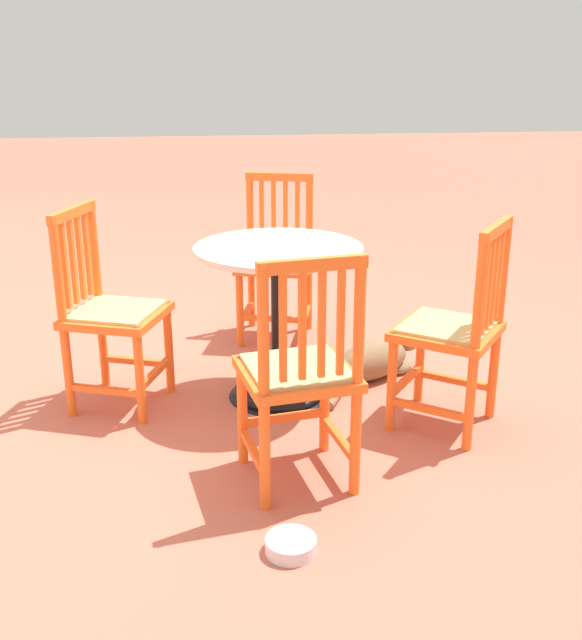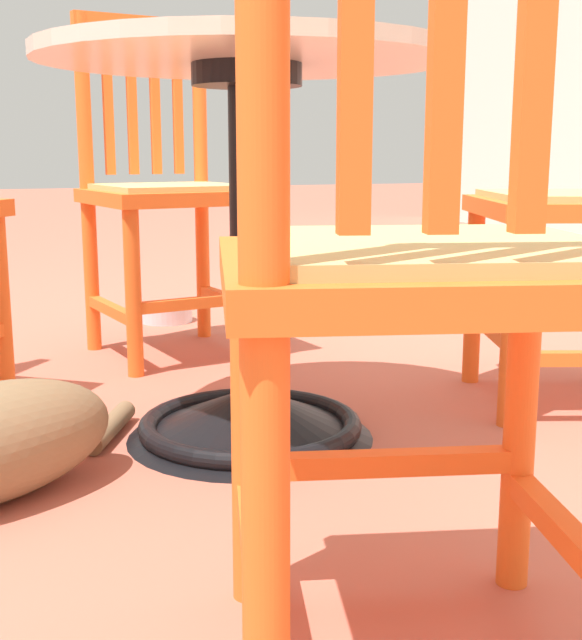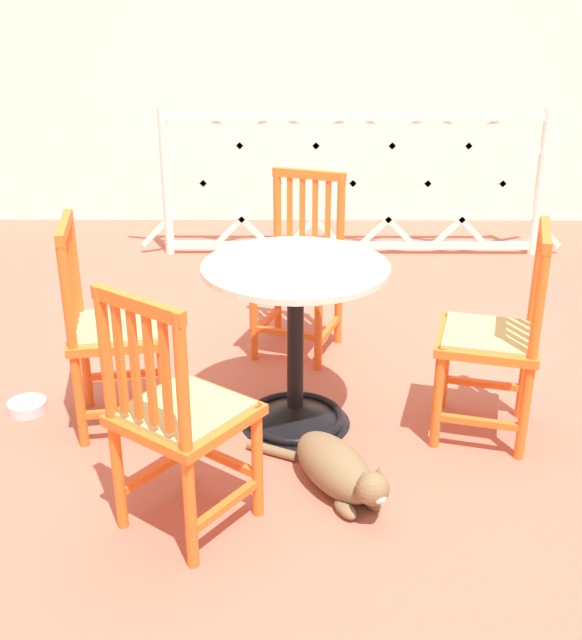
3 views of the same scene
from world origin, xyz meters
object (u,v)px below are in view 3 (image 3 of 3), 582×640
object	(u,v)px
orange_chair_near_fence	(179,418)
orange_chair_at_corner	(299,270)
cafe_table	(295,364)
pet_water_bowl	(27,406)
tabby_cat	(339,471)
orange_chair_by_planter	(112,331)
orange_chair_tucked_in	(495,340)

from	to	relation	value
orange_chair_near_fence	orange_chair_at_corner	bearing A→B (deg)	74.39
cafe_table	pet_water_bowl	world-z (taller)	cafe_table
cafe_table	tabby_cat	world-z (taller)	cafe_table
cafe_table	orange_chair_by_planter	xyz separation A→B (m)	(-0.77, 0.01, 0.15)
tabby_cat	orange_chair_by_planter	bearing A→B (deg)	150.91
orange_chair_near_fence	cafe_table	bearing A→B (deg)	60.95
orange_chair_at_corner	orange_chair_near_fence	bearing A→B (deg)	-105.61
orange_chair_near_fence	orange_chair_at_corner	world-z (taller)	same
orange_chair_at_corner	tabby_cat	distance (m)	1.32
orange_chair_at_corner	orange_chair_tucked_in	bearing A→B (deg)	-46.22
orange_chair_at_corner	pet_water_bowl	size ratio (longest dim) A/B	5.36
orange_chair_at_corner	cafe_table	bearing A→B (deg)	-91.41
orange_chair_by_planter	orange_chair_near_fence	size ratio (longest dim) A/B	1.00
orange_chair_at_corner	tabby_cat	world-z (taller)	orange_chair_at_corner
orange_chair_by_planter	orange_chair_tucked_in	world-z (taller)	same
cafe_table	orange_chair_tucked_in	bearing A→B (deg)	-4.95
cafe_table	tabby_cat	distance (m)	0.57
cafe_table	orange_chair_by_planter	size ratio (longest dim) A/B	0.83
cafe_table	pet_water_bowl	distance (m)	1.23
orange_chair_by_planter	orange_chair_near_fence	world-z (taller)	same
orange_chair_tucked_in	tabby_cat	bearing A→B (deg)	-145.71
orange_chair_by_planter	orange_chair_near_fence	xyz separation A→B (m)	(0.38, -0.70, 0.00)
orange_chair_at_corner	tabby_cat	xyz separation A→B (m)	(0.15, -1.27, -0.34)
pet_water_bowl	orange_chair_tucked_in	bearing A→B (deg)	-4.53
orange_chair_near_fence	pet_water_bowl	distance (m)	1.20
orange_chair_tucked_in	tabby_cat	size ratio (longest dim) A/B	1.59
cafe_table	tabby_cat	xyz separation A→B (m)	(0.16, -0.51, -0.19)
orange_chair_at_corner	pet_water_bowl	distance (m)	1.45
tabby_cat	pet_water_bowl	distance (m)	1.49
orange_chair_by_planter	orange_chair_near_fence	distance (m)	0.80
orange_chair_by_planter	orange_chair_tucked_in	size ratio (longest dim) A/B	1.00
orange_chair_at_corner	tabby_cat	bearing A→B (deg)	-83.45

